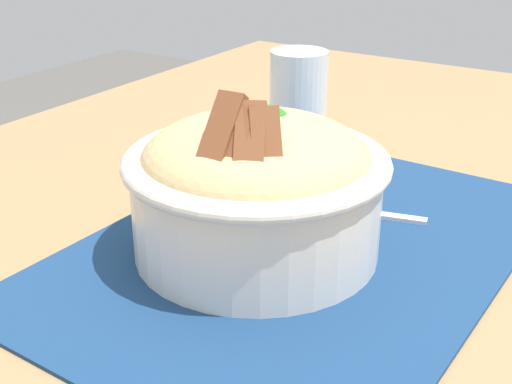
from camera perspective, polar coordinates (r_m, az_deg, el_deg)
name	(u,v)px	position (r m, az deg, el deg)	size (l,w,h in m)	color
table	(302,336)	(0.56, 3.80, -11.87)	(1.38, 0.94, 0.74)	#99754C
placemat	(301,246)	(0.55, 3.74, -4.46)	(0.43, 0.30, 0.00)	navy
bowl	(256,183)	(0.51, 0.00, 0.73)	(0.22, 0.22, 0.14)	silver
fork	(347,211)	(0.60, 7.56, -1.54)	(0.04, 0.12, 0.00)	silver
drinking_glass	(298,101)	(0.77, 3.51, 7.51)	(0.06, 0.06, 0.10)	silver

